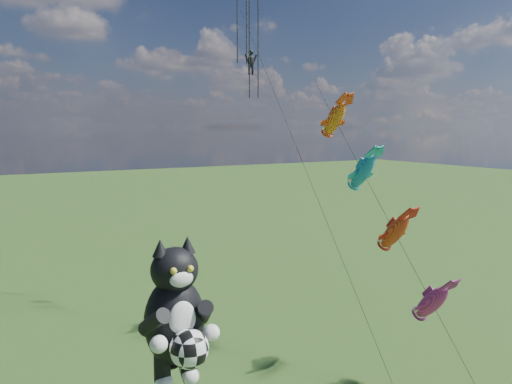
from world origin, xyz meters
TOP-DOWN VIEW (x-y plane):
  - cat_kite_rig at (-4.00, -2.70)m, footprint 2.76×4.17m
  - fish_windsock_rig at (11.12, 3.34)m, footprint 1.24×15.97m
  - parafoil_rig at (8.81, 14.66)m, footprint 1.72×17.52m

SIDE VIEW (x-z plane):
  - cat_kite_rig at x=-4.00m, z-range 2.55..13.13m
  - fish_windsock_rig at x=11.12m, z-range 1.10..18.84m
  - parafoil_rig at x=8.81m, z-range 6.19..34.36m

